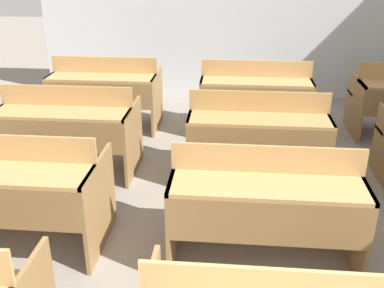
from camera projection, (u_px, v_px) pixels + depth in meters
bench_second_left at (12, 188)px, 3.28m from camera, size 1.30×0.74×0.89m
bench_second_center at (265, 201)px, 3.10m from camera, size 1.30×0.74×0.89m
bench_third_left at (68, 127)px, 4.40m from camera, size 1.30×0.74×0.89m
bench_third_center at (257, 134)px, 4.24m from camera, size 1.30×0.74×0.89m
bench_back_left at (105, 90)px, 5.55m from camera, size 1.30×0.74×0.89m
bench_back_center at (255, 95)px, 5.37m from camera, size 1.30×0.74×0.89m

